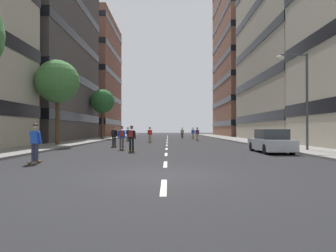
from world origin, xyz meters
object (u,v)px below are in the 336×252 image
(skater_6, at_px, (151,134))
(parked_car_near, at_px, (272,142))
(skater_4, at_px, (198,133))
(skater_1, at_px, (123,136))
(skater_8, at_px, (194,133))
(skater_0, at_px, (129,133))
(skater_2, at_px, (132,137))
(skater_7, at_px, (115,135))
(street_tree_mid, at_px, (59,82))
(skater_3, at_px, (36,141))
(skater_5, at_px, (183,132))
(streetlamp_right, at_px, (303,90))
(street_tree_far, at_px, (103,101))

(skater_6, bearing_deg, parked_car_near, -59.10)
(skater_4, distance_m, skater_6, 7.56)
(skater_1, relative_size, skater_8, 1.00)
(skater_0, distance_m, skater_2, 17.59)
(skater_7, bearing_deg, skater_6, 74.28)
(skater_1, distance_m, skater_7, 3.44)
(street_tree_mid, bearing_deg, parked_car_near, -23.89)
(skater_3, bearing_deg, street_tree_mid, 106.90)
(skater_0, relative_size, skater_5, 1.00)
(skater_0, bearing_deg, skater_3, -92.00)
(skater_5, bearing_deg, skater_1, -102.04)
(skater_3, distance_m, skater_5, 36.78)
(skater_0, distance_m, skater_3, 23.90)
(skater_4, bearing_deg, skater_3, -110.86)
(parked_car_near, height_order, skater_3, skater_3)
(skater_7, height_order, skater_8, same)
(skater_2, xyz_separation_m, skater_5, (4.80, 29.35, 0.00))
(street_tree_mid, distance_m, skater_2, 11.37)
(skater_4, bearing_deg, streetlamp_right, -74.52)
(parked_car_near, distance_m, skater_6, 17.09)
(skater_2, xyz_separation_m, skater_4, (6.26, 18.99, 0.00))
(skater_1, xyz_separation_m, skater_6, (1.33, 12.10, -0.03))
(parked_car_near, bearing_deg, streetlamp_right, 16.21)
(skater_2, height_order, skater_7, same)
(skater_1, bearing_deg, skater_0, 96.08)
(skater_5, relative_size, skater_7, 1.00)
(skater_5, distance_m, skater_7, 24.91)
(street_tree_far, xyz_separation_m, skater_1, (6.56, -22.93, -4.73))
(parked_car_near, relative_size, skater_0, 2.47)
(skater_3, xyz_separation_m, skater_7, (1.29, 11.93, 0.03))
(street_tree_far, relative_size, skater_2, 4.18)
(street_tree_mid, height_order, skater_0, street_tree_mid)
(street_tree_far, relative_size, skater_1, 4.18)
(street_tree_mid, relative_size, streetlamp_right, 1.17)
(skater_0, distance_m, skater_7, 11.97)
(street_tree_mid, height_order, skater_1, street_tree_mid)
(skater_1, relative_size, skater_4, 1.00)
(streetlamp_right, height_order, skater_8, streetlamp_right)
(street_tree_far, height_order, skater_8, street_tree_far)
(skater_6, relative_size, skater_8, 1.00)
(skater_7, bearing_deg, street_tree_far, 105.32)
(street_tree_far, xyz_separation_m, skater_7, (5.39, -19.69, -4.73))
(streetlamp_right, bearing_deg, skater_4, 105.48)
(streetlamp_right, relative_size, skater_3, 3.65)
(skater_5, height_order, skater_6, same)
(streetlamp_right, xyz_separation_m, skater_2, (-11.43, -0.31, -3.12))
(skater_0, bearing_deg, street_tree_far, 122.57)
(skater_3, bearing_deg, skater_2, 62.00)
(streetlamp_right, height_order, skater_0, streetlamp_right)
(skater_7, bearing_deg, skater_4, 58.16)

